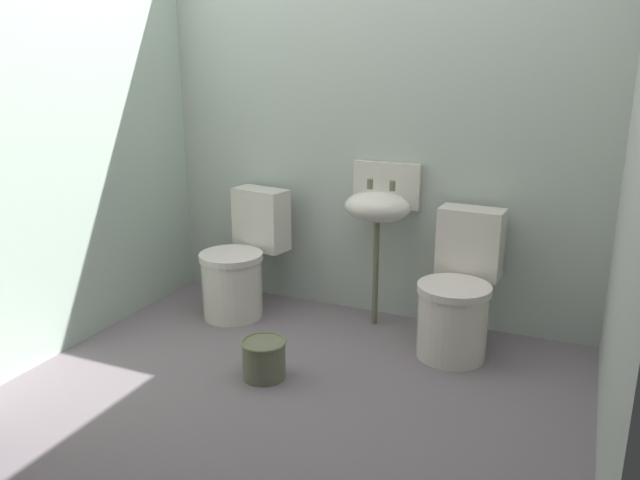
{
  "coord_description": "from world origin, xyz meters",
  "views": [
    {
      "loc": [
        1.24,
        -2.56,
        1.61
      ],
      "look_at": [
        0.0,
        0.27,
        0.7
      ],
      "focal_mm": 35.3,
      "sensor_mm": 36.0,
      "label": 1
    }
  ],
  "objects_px": {
    "toilet_left": "(241,265)",
    "bucket": "(264,358)",
    "toilet_right": "(458,297)",
    "sink": "(379,205)"
  },
  "relations": [
    {
      "from": "bucket",
      "to": "toilet_left",
      "type": "bearing_deg",
      "value": 127.6
    },
    {
      "from": "toilet_right",
      "to": "bucket",
      "type": "height_order",
      "value": "toilet_right"
    },
    {
      "from": "sink",
      "to": "toilet_right",
      "type": "bearing_deg",
      "value": -19.31
    },
    {
      "from": "sink",
      "to": "bucket",
      "type": "distance_m",
      "value": 1.15
    },
    {
      "from": "toilet_left",
      "to": "bucket",
      "type": "distance_m",
      "value": 0.93
    },
    {
      "from": "sink",
      "to": "bucket",
      "type": "relative_size",
      "value": 4.14
    },
    {
      "from": "toilet_left",
      "to": "toilet_right",
      "type": "xyz_separation_m",
      "value": [
        1.39,
        -0.0,
        0.0
      ]
    },
    {
      "from": "toilet_left",
      "to": "sink",
      "type": "xyz_separation_m",
      "value": [
        0.85,
        0.19,
        0.43
      ]
    },
    {
      "from": "toilet_right",
      "to": "bucket",
      "type": "bearing_deg",
      "value": 43.73
    },
    {
      "from": "sink",
      "to": "bucket",
      "type": "bearing_deg",
      "value": -108.46
    }
  ]
}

